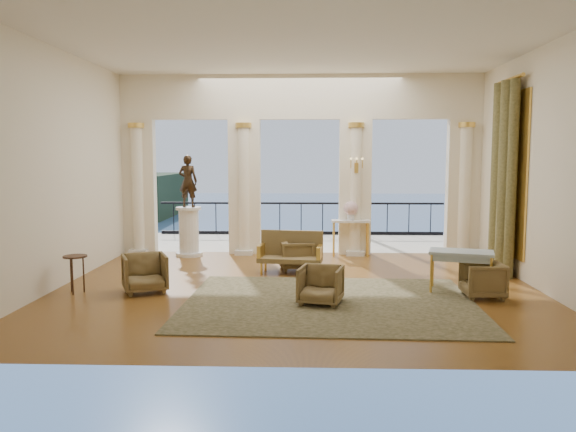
{
  "coord_description": "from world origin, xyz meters",
  "views": [
    {
      "loc": [
        0.2,
        -10.37,
        2.47
      ],
      "look_at": [
        -0.18,
        0.6,
        1.31
      ],
      "focal_mm": 35.0,
      "sensor_mm": 36.0,
      "label": 1
    }
  ],
  "objects_px": {
    "settee": "(291,252)",
    "statue": "(188,181)",
    "game_table": "(461,255)",
    "armchair_a": "(145,271)",
    "console_table": "(351,226)",
    "armchair_c": "(482,278)",
    "armchair_d": "(297,253)",
    "side_table": "(75,261)",
    "pedestal": "(189,232)",
    "armchair_b": "(321,283)"
  },
  "relations": [
    {
      "from": "pedestal",
      "to": "console_table",
      "type": "distance_m",
      "value": 4.04
    },
    {
      "from": "armchair_c",
      "to": "console_table",
      "type": "xyz_separation_m",
      "value": [
        -2.0,
        4.13,
        0.4
      ]
    },
    {
      "from": "armchair_c",
      "to": "statue",
      "type": "bearing_deg",
      "value": -123.4
    },
    {
      "from": "settee",
      "to": "console_table",
      "type": "xyz_separation_m",
      "value": [
        1.43,
        2.1,
        0.31
      ]
    },
    {
      "from": "armchair_a",
      "to": "statue",
      "type": "distance_m",
      "value": 4.07
    },
    {
      "from": "pedestal",
      "to": "console_table",
      "type": "bearing_deg",
      "value": 2.07
    },
    {
      "from": "armchair_c",
      "to": "armchair_d",
      "type": "distance_m",
      "value": 4.06
    },
    {
      "from": "pedestal",
      "to": "armchair_b",
      "type": "bearing_deg",
      "value": -54.88
    },
    {
      "from": "game_table",
      "to": "statue",
      "type": "height_order",
      "value": "statue"
    },
    {
      "from": "armchair_d",
      "to": "side_table",
      "type": "xyz_separation_m",
      "value": [
        -3.96,
        -2.27,
        0.23
      ]
    },
    {
      "from": "game_table",
      "to": "pedestal",
      "type": "distance_m",
      "value": 6.79
    },
    {
      "from": "statue",
      "to": "armchair_b",
      "type": "bearing_deg",
      "value": 133.29
    },
    {
      "from": "pedestal",
      "to": "armchair_a",
      "type": "bearing_deg",
      "value": -90.22
    },
    {
      "from": "settee",
      "to": "statue",
      "type": "xyz_separation_m",
      "value": [
        -2.6,
        1.95,
        1.43
      ]
    },
    {
      "from": "armchair_d",
      "to": "pedestal",
      "type": "relative_size",
      "value": 0.59
    },
    {
      "from": "armchair_d",
      "to": "pedestal",
      "type": "distance_m",
      "value": 3.19
    },
    {
      "from": "settee",
      "to": "armchair_b",
      "type": "bearing_deg",
      "value": -70.13
    },
    {
      "from": "armchair_b",
      "to": "settee",
      "type": "relative_size",
      "value": 0.51
    },
    {
      "from": "game_table",
      "to": "armchair_c",
      "type": "bearing_deg",
      "value": -37.59
    },
    {
      "from": "settee",
      "to": "game_table",
      "type": "relative_size",
      "value": 1.13
    },
    {
      "from": "pedestal",
      "to": "statue",
      "type": "relative_size",
      "value": 0.96
    },
    {
      "from": "settee",
      "to": "statue",
      "type": "relative_size",
      "value": 1.1
    },
    {
      "from": "armchair_d",
      "to": "pedestal",
      "type": "xyz_separation_m",
      "value": [
        -2.72,
        1.65,
        0.23
      ]
    },
    {
      "from": "pedestal",
      "to": "side_table",
      "type": "distance_m",
      "value": 4.11
    },
    {
      "from": "armchair_c",
      "to": "game_table",
      "type": "bearing_deg",
      "value": -143.27
    },
    {
      "from": "armchair_d",
      "to": "statue",
      "type": "bearing_deg",
      "value": 48.06
    },
    {
      "from": "settee",
      "to": "armchair_a",
      "type": "bearing_deg",
      "value": -137.75
    },
    {
      "from": "console_table",
      "to": "armchair_d",
      "type": "bearing_deg",
      "value": -127.67
    },
    {
      "from": "pedestal",
      "to": "console_table",
      "type": "relative_size",
      "value": 1.28
    },
    {
      "from": "armchair_a",
      "to": "statue",
      "type": "height_order",
      "value": "statue"
    },
    {
      "from": "statue",
      "to": "armchair_c",
      "type": "bearing_deg",
      "value": 154.74
    },
    {
      "from": "armchair_d",
      "to": "console_table",
      "type": "bearing_deg",
      "value": -47.08
    },
    {
      "from": "armchair_a",
      "to": "console_table",
      "type": "distance_m",
      "value": 5.66
    },
    {
      "from": "armchair_a",
      "to": "armchair_d",
      "type": "bearing_deg",
      "value": 14.43
    },
    {
      "from": "armchair_d",
      "to": "settee",
      "type": "height_order",
      "value": "settee"
    },
    {
      "from": "pedestal",
      "to": "side_table",
      "type": "height_order",
      "value": "pedestal"
    },
    {
      "from": "game_table",
      "to": "armchair_a",
      "type": "bearing_deg",
      "value": -162.51
    },
    {
      "from": "armchair_a",
      "to": "armchair_c",
      "type": "bearing_deg",
      "value": -25.48
    },
    {
      "from": "armchair_b",
      "to": "settee",
      "type": "bearing_deg",
      "value": 115.8
    },
    {
      "from": "armchair_a",
      "to": "settee",
      "type": "distance_m",
      "value": 3.2
    },
    {
      "from": "armchair_a",
      "to": "console_table",
      "type": "xyz_separation_m",
      "value": [
        4.05,
        3.93,
        0.36
      ]
    },
    {
      "from": "armchair_d",
      "to": "side_table",
      "type": "relative_size",
      "value": 1.05
    },
    {
      "from": "settee",
      "to": "console_table",
      "type": "bearing_deg",
      "value": 62.86
    },
    {
      "from": "settee",
      "to": "game_table",
      "type": "xyz_separation_m",
      "value": [
        3.15,
        -1.66,
        0.25
      ]
    },
    {
      "from": "pedestal",
      "to": "statue",
      "type": "xyz_separation_m",
      "value": [
        0.0,
        0.0,
        1.28
      ]
    },
    {
      "from": "armchair_a",
      "to": "side_table",
      "type": "distance_m",
      "value": 1.25
    },
    {
      "from": "side_table",
      "to": "armchair_b",
      "type": "bearing_deg",
      "value": -7.81
    },
    {
      "from": "statue",
      "to": "armchair_a",
      "type": "bearing_deg",
      "value": 97.94
    },
    {
      "from": "armchair_a",
      "to": "side_table",
      "type": "height_order",
      "value": "armchair_a"
    },
    {
      "from": "settee",
      "to": "pedestal",
      "type": "bearing_deg",
      "value": 150.37
    }
  ]
}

